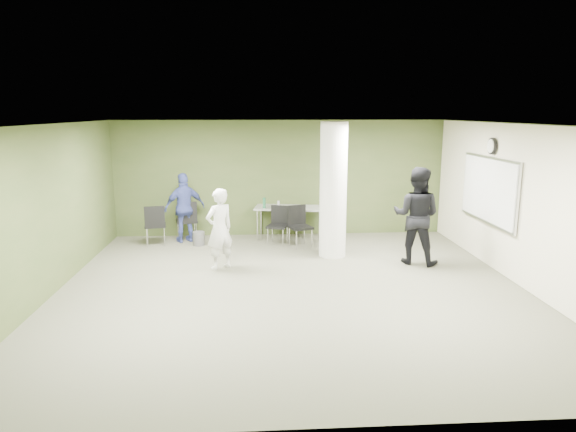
{
  "coord_description": "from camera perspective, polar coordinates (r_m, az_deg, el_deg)",
  "views": [
    {
      "loc": [
        -0.61,
        -8.41,
        3.01
      ],
      "look_at": [
        -0.0,
        1.0,
        1.07
      ],
      "focal_mm": 32.0,
      "sensor_mm": 36.0,
      "label": 1
    }
  ],
  "objects": [
    {
      "name": "floor",
      "position": [
        8.95,
        0.43,
        -8.05
      ],
      "size": [
        8.0,
        8.0,
        0.0
      ],
      "primitive_type": "plane",
      "color": "#595946",
      "rests_on": "ground"
    },
    {
      "name": "ceiling",
      "position": [
        8.43,
        0.46,
        10.18
      ],
      "size": [
        8.0,
        8.0,
        0.0
      ],
      "primitive_type": "plane",
      "rotation": [
        3.14,
        0.0,
        0.0
      ],
      "color": "white",
      "rests_on": "wall_back"
    },
    {
      "name": "wall_back",
      "position": [
        12.53,
        -0.88,
        4.21
      ],
      "size": [
        8.0,
        2.8,
        0.02
      ],
      "primitive_type": "cube",
      "rotation": [
        1.57,
        0.0,
        0.0
      ],
      "color": "#3C4E24",
      "rests_on": "floor"
    },
    {
      "name": "wall_left",
      "position": [
        9.21,
        -25.24,
        0.42
      ],
      "size": [
        0.02,
        8.0,
        2.8
      ],
      "primitive_type": "cube",
      "color": "#3C4E24",
      "rests_on": "floor"
    },
    {
      "name": "wall_right_cream",
      "position": [
        9.72,
        24.68,
        1.01
      ],
      "size": [
        0.02,
        8.0,
        2.8
      ],
      "primitive_type": "cube",
      "color": "beige",
      "rests_on": "floor"
    },
    {
      "name": "column",
      "position": [
        10.65,
        5.04,
        2.87
      ],
      "size": [
        0.56,
        0.56,
        2.8
      ],
      "primitive_type": "cylinder",
      "color": "silver",
      "rests_on": "floor"
    },
    {
      "name": "whiteboard",
      "position": [
        10.73,
        21.36,
        2.71
      ],
      "size": [
        0.05,
        2.3,
        1.3
      ],
      "color": "silver",
      "rests_on": "wall_right_cream"
    },
    {
      "name": "wall_clock",
      "position": [
        10.64,
        21.71,
        7.24
      ],
      "size": [
        0.06,
        0.32,
        0.32
      ],
      "color": "black",
      "rests_on": "wall_right_cream"
    },
    {
      "name": "folding_table",
      "position": [
        12.19,
        0.08,
        0.79
      ],
      "size": [
        1.72,
        0.96,
        1.02
      ],
      "rotation": [
        0.0,
        0.0,
        -0.16
      ],
      "color": "gray",
      "rests_on": "floor"
    },
    {
      "name": "wastebasket",
      "position": [
        11.87,
        -9.88,
        -2.48
      ],
      "size": [
        0.27,
        0.27,
        0.31
      ],
      "primitive_type": "cylinder",
      "color": "#4C4C4C",
      "rests_on": "floor"
    },
    {
      "name": "chair_back_left",
      "position": [
        11.96,
        -14.56,
        -0.67
      ],
      "size": [
        0.54,
        0.54,
        0.93
      ],
      "rotation": [
        0.0,
        0.0,
        3.31
      ],
      "color": "black",
      "rests_on": "floor"
    },
    {
      "name": "chair_back_right",
      "position": [
        12.24,
        -11.17,
        -0.19
      ],
      "size": [
        0.56,
        0.56,
        0.95
      ],
      "rotation": [
        0.0,
        0.0,
        3.36
      ],
      "color": "black",
      "rests_on": "floor"
    },
    {
      "name": "chair_table_left",
      "position": [
        11.77,
        -1.06,
        -0.67
      ],
      "size": [
        0.55,
        0.55,
        0.88
      ],
      "rotation": [
        0.0,
        0.0,
        -0.34
      ],
      "color": "black",
      "rests_on": "floor"
    },
    {
      "name": "chair_table_right",
      "position": [
        11.54,
        1.22,
        -0.75
      ],
      "size": [
        0.59,
        0.59,
        0.93
      ],
      "rotation": [
        0.0,
        0.0,
        0.36
      ],
      "color": "black",
      "rests_on": "floor"
    },
    {
      "name": "woman_white",
      "position": [
        9.92,
        -7.62,
        -1.45
      ],
      "size": [
        0.69,
        0.65,
        1.58
      ],
      "primitive_type": "imported",
      "rotation": [
        0.0,
        0.0,
        3.78
      ],
      "color": "silver",
      "rests_on": "floor"
    },
    {
      "name": "man_black",
      "position": [
        10.48,
        14.07,
        0.03
      ],
      "size": [
        1.18,
        1.09,
        1.94
      ],
      "primitive_type": "imported",
      "rotation": [
        0.0,
        0.0,
        2.66
      ],
      "color": "black",
      "rests_on": "floor"
    },
    {
      "name": "man_blue",
      "position": [
        12.12,
        -11.4,
        0.91
      ],
      "size": [
        1.03,
        0.76,
        1.62
      ],
      "primitive_type": "imported",
      "rotation": [
        0.0,
        0.0,
        3.58
      ],
      "color": "#39458E",
      "rests_on": "floor"
    }
  ]
}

